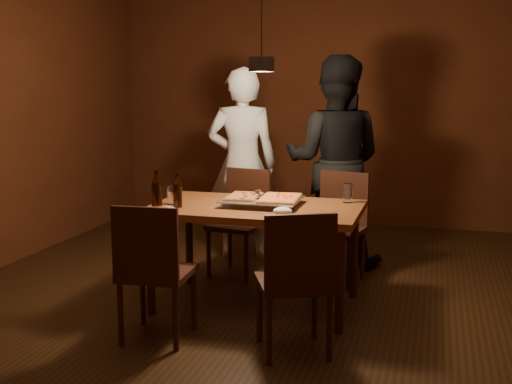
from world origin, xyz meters
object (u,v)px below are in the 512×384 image
(dining_table, at_px, (256,216))
(beer_bottle_b, at_px, (178,191))
(pizza_tray, at_px, (262,202))
(beer_bottle_a, at_px, (157,190))
(plate_slice, at_px, (157,210))
(chair_near_right, at_px, (297,270))
(chair_far_left, at_px, (242,212))
(chair_near_left, at_px, (152,260))
(diner_dark, at_px, (334,162))
(chair_far_right, at_px, (339,216))
(pendant_lamp, at_px, (261,63))
(diner_white, at_px, (242,164))

(dining_table, height_order, beer_bottle_b, beer_bottle_b)
(pizza_tray, distance_m, beer_bottle_a, 0.76)
(dining_table, relative_size, plate_slice, 5.83)
(chair_near_right, xyz_separation_m, pizza_tray, (-0.44, 0.83, 0.24))
(dining_table, distance_m, chair_far_left, 0.85)
(chair_near_left, distance_m, plate_slice, 0.52)
(dining_table, distance_m, diner_dark, 1.36)
(chair_far_right, distance_m, chair_near_left, 1.89)
(chair_near_left, distance_m, pendant_lamp, 1.55)
(chair_far_left, height_order, chair_near_right, same)
(chair_near_left, distance_m, chair_near_right, 0.91)
(pendant_lamp, bearing_deg, diner_white, 112.69)
(beer_bottle_b, bearing_deg, chair_near_left, -82.35)
(chair_near_right, relative_size, pizza_tray, 1.01)
(chair_near_right, height_order, diner_white, diner_white)
(dining_table, height_order, plate_slice, plate_slice)
(chair_far_left, relative_size, beer_bottle_b, 2.07)
(chair_far_left, bearing_deg, chair_far_right, -165.67)
(dining_table, bearing_deg, beer_bottle_b, -158.10)
(chair_near_left, bearing_deg, beer_bottle_b, 94.21)
(pizza_tray, distance_m, plate_slice, 0.76)
(chair_near_right, distance_m, diner_white, 2.30)
(dining_table, distance_m, chair_near_right, 0.94)
(chair_far_left, xyz_separation_m, chair_near_left, (-0.10, -1.61, 0.00))
(chair_near_left, height_order, chair_near_right, same)
(chair_near_left, distance_m, pizza_tray, 1.02)
(chair_far_right, distance_m, pizza_tray, 0.93)
(beer_bottle_b, height_order, diner_white, diner_white)
(chair_far_right, relative_size, beer_bottle_b, 2.06)
(chair_near_left, height_order, beer_bottle_b, beer_bottle_b)
(chair_near_right, bearing_deg, beer_bottle_b, 124.82)
(chair_near_right, xyz_separation_m, plate_slice, (-1.07, 0.41, 0.22))
(plate_slice, bearing_deg, diner_white, 86.33)
(pizza_tray, height_order, pendant_lamp, pendant_lamp)
(pizza_tray, relative_size, beer_bottle_b, 2.29)
(chair_far_left, xyz_separation_m, diner_white, (-0.15, 0.49, 0.35))
(chair_near_left, height_order, beer_bottle_a, beer_bottle_a)
(plate_slice, bearing_deg, beer_bottle_a, 116.33)
(beer_bottle_b, bearing_deg, chair_near_right, -30.78)
(chair_near_right, relative_size, beer_bottle_b, 2.31)
(chair_far_left, distance_m, chair_near_left, 1.61)
(pizza_tray, bearing_deg, chair_near_left, -122.98)
(dining_table, height_order, chair_near_left, chair_near_left)
(chair_far_left, distance_m, diner_dark, 0.95)
(chair_far_left, bearing_deg, beer_bottle_a, 87.20)
(chair_near_left, relative_size, pizza_tray, 0.88)
(pizza_tray, bearing_deg, diner_white, 108.57)
(chair_near_right, bearing_deg, chair_near_left, 157.90)
(plate_slice, xyz_separation_m, pendant_lamp, (0.64, 0.38, 1.00))
(pizza_tray, relative_size, pendant_lamp, 0.50)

